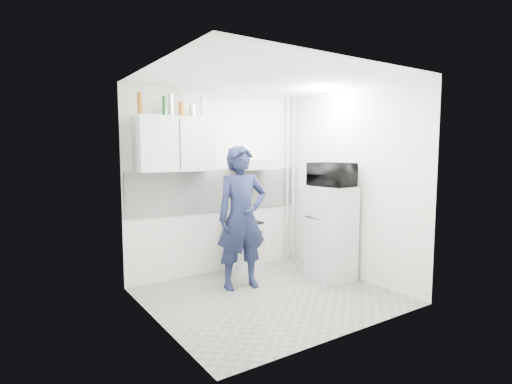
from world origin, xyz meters
TOP-DOWN VIEW (x-y plane):
  - floor at (0.00, 0.00)m, footprint 2.80×2.80m
  - ceiling at (0.00, 0.00)m, footprint 2.80×2.80m
  - wall_back at (0.00, 1.25)m, footprint 2.80×0.00m
  - wall_left at (-1.40, 0.00)m, footprint 0.00×2.60m
  - wall_right at (1.40, 0.00)m, footprint 0.00×2.60m
  - person at (-0.11, 0.46)m, footprint 0.73×0.55m
  - stove at (0.24, 1.00)m, footprint 0.45×0.45m
  - fridge at (1.10, 0.09)m, footprint 0.59×0.59m
  - stove_top at (0.24, 1.00)m, footprint 0.44×0.44m
  - saucepan at (0.24, 1.07)m, footprint 0.17×0.17m
  - microwave at (1.10, 0.09)m, footprint 0.63×0.47m
  - bottle_a at (-1.19, 1.07)m, footprint 0.06×0.06m
  - bottle_c at (-0.87, 1.07)m, footprint 0.06×0.06m
  - bottle_d at (-0.79, 1.07)m, footprint 0.06×0.06m
  - canister_a at (-0.65, 1.07)m, footprint 0.08×0.08m
  - canister_b at (-0.49, 1.07)m, footprint 0.08×0.08m
  - bottle_e at (-0.33, 1.07)m, footprint 0.07×0.07m
  - upper_cabinet at (-0.75, 1.07)m, footprint 1.00×0.35m
  - range_hood at (0.45, 1.00)m, footprint 0.60×0.50m
  - backsplash at (0.00, 1.24)m, footprint 2.74×0.03m
  - pipe_a at (1.30, 1.17)m, footprint 0.05×0.05m
  - pipe_b at (1.18, 1.17)m, footprint 0.04×0.04m
  - ceiling_spot_fixture at (1.00, 0.20)m, footprint 0.10×0.10m

SIDE VIEW (x-z plane):
  - floor at x=0.00m, z-range 0.00..0.00m
  - stove at x=0.24m, z-range 0.00..0.73m
  - fridge at x=1.10m, z-range 0.00..1.28m
  - stove_top at x=0.24m, z-range 0.73..0.75m
  - saucepan at x=0.24m, z-range 0.75..0.85m
  - person at x=-0.11m, z-range 0.00..1.83m
  - backsplash at x=0.00m, z-range 0.90..1.50m
  - wall_left at x=-1.40m, z-range 0.00..2.60m
  - wall_right at x=1.40m, z-range 0.00..2.60m
  - pipe_a at x=1.30m, z-range 0.00..2.60m
  - pipe_b at x=1.18m, z-range 0.00..2.60m
  - wall_back at x=0.00m, z-range -0.10..2.70m
  - microwave at x=1.10m, z-range 1.28..1.60m
  - range_hood at x=0.45m, z-range 1.50..1.64m
  - upper_cabinet at x=-0.75m, z-range 1.50..2.20m
  - canister_b at x=-0.49m, z-range 2.20..2.36m
  - canister_a at x=-0.65m, z-range 2.20..2.39m
  - bottle_c at x=-0.87m, z-range 2.20..2.45m
  - bottle_a at x=-1.19m, z-range 2.20..2.47m
  - bottle_d at x=-0.79m, z-range 2.20..2.49m
  - bottle_e at x=-0.33m, z-range 2.20..2.50m
  - ceiling_spot_fixture at x=1.00m, z-range 2.56..2.58m
  - ceiling at x=0.00m, z-range 2.60..2.60m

